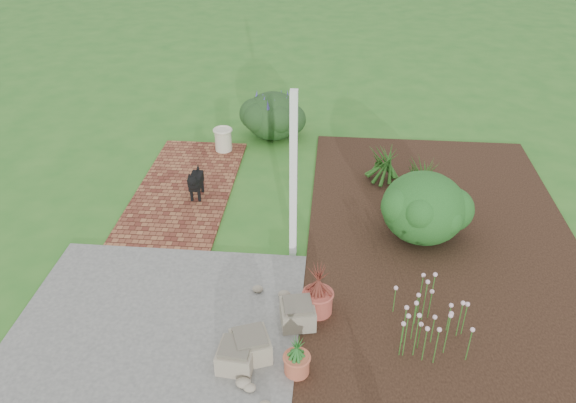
# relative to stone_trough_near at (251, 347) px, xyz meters

# --- Properties ---
(ground) EXTENTS (80.00, 80.00, 0.00)m
(ground) POSITION_rel_stone_trough_near_xyz_m (0.02, 1.91, -0.18)
(ground) COLOR #2A6921
(ground) RESTS_ON ground
(concrete_patio) EXTENTS (3.50, 3.50, 0.04)m
(concrete_patio) POSITION_rel_stone_trough_near_xyz_m (-1.23, 0.16, -0.16)
(concrete_patio) COLOR #5A5A57
(concrete_patio) RESTS_ON ground
(brick_path) EXTENTS (1.60, 3.50, 0.04)m
(brick_path) POSITION_rel_stone_trough_near_xyz_m (-1.68, 3.66, -0.16)
(brick_path) COLOR #59261C
(brick_path) RESTS_ON ground
(garden_bed) EXTENTS (4.00, 7.00, 0.03)m
(garden_bed) POSITION_rel_stone_trough_near_xyz_m (2.52, 2.41, -0.16)
(garden_bed) COLOR black
(garden_bed) RESTS_ON ground
(veranda_post) EXTENTS (0.10, 0.10, 2.50)m
(veranda_post) POSITION_rel_stone_trough_near_xyz_m (0.32, 2.01, 1.07)
(veranda_post) COLOR white
(veranda_post) RESTS_ON ground
(stone_trough_near) EXTENTS (0.54, 0.54, 0.28)m
(stone_trough_near) POSITION_rel_stone_trough_near_xyz_m (0.00, 0.00, 0.00)
(stone_trough_near) COLOR gray
(stone_trough_near) RESTS_ON concrete_patio
(stone_trough_mid) EXTENTS (0.43, 0.43, 0.27)m
(stone_trough_mid) POSITION_rel_stone_trough_near_xyz_m (-0.14, -0.16, -0.01)
(stone_trough_mid) COLOR gray
(stone_trough_mid) RESTS_ON concrete_patio
(stone_trough_far) EXTENTS (0.48, 0.48, 0.27)m
(stone_trough_far) POSITION_rel_stone_trough_near_xyz_m (0.49, 0.58, -0.00)
(stone_trough_far) COLOR #716758
(stone_trough_far) RESTS_ON concrete_patio
(black_dog) EXTENTS (0.20, 0.62, 0.53)m
(black_dog) POSITION_rel_stone_trough_near_xyz_m (-1.40, 3.33, 0.18)
(black_dog) COLOR black
(black_dog) RESTS_ON brick_path
(cream_ceramic_urn) EXTENTS (0.40, 0.40, 0.43)m
(cream_ceramic_urn) POSITION_rel_stone_trough_near_xyz_m (-1.27, 5.10, 0.07)
(cream_ceramic_urn) COLOR beige
(cream_ceramic_urn) RESTS_ON brick_path
(evergreen_shrub) EXTENTS (1.58, 1.58, 1.05)m
(evergreen_shrub) POSITION_rel_stone_trough_near_xyz_m (2.20, 2.59, 0.37)
(evergreen_shrub) COLOR #123814
(evergreen_shrub) RESTS_ON garden_bed
(agapanthus_clump_back) EXTENTS (0.95, 0.95, 0.81)m
(agapanthus_clump_back) POSITION_rel_stone_trough_near_xyz_m (2.27, 3.67, 0.25)
(agapanthus_clump_back) COLOR #0D3D0B
(agapanthus_clump_back) RESTS_ON garden_bed
(agapanthus_clump_front) EXTENTS (1.04, 1.04, 0.77)m
(agapanthus_clump_front) POSITION_rel_stone_trough_near_xyz_m (1.69, 4.19, 0.23)
(agapanthus_clump_front) COLOR #1F4315
(agapanthus_clump_front) RESTS_ON garden_bed
(pink_flower_patch) EXTENTS (1.23, 1.23, 0.63)m
(pink_flower_patch) POSITION_rel_stone_trough_near_xyz_m (2.04, 0.50, 0.16)
(pink_flower_patch) COLOR #113D0F
(pink_flower_patch) RESTS_ON garden_bed
(terracotta_pot_bronze) EXTENTS (0.39, 0.39, 0.30)m
(terracotta_pot_bronze) POSITION_rel_stone_trough_near_xyz_m (0.73, 0.81, -0.00)
(terracotta_pot_bronze) COLOR #AD483A
(terracotta_pot_bronze) RESTS_ON garden_bed
(terracotta_pot_small_right) EXTENTS (0.36, 0.36, 0.24)m
(terracotta_pot_small_right) POSITION_rel_stone_trough_near_xyz_m (0.54, -0.18, -0.03)
(terracotta_pot_small_right) COLOR #B4573C
(terracotta_pot_small_right) RESTS_ON garden_bed
(purple_flowering_bush) EXTENTS (1.31, 1.31, 0.95)m
(purple_flowering_bush) POSITION_rel_stone_trough_near_xyz_m (-0.40, 5.87, 0.30)
(purple_flowering_bush) COLOR black
(purple_flowering_bush) RESTS_ON ground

